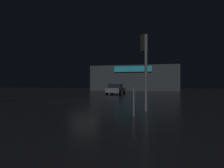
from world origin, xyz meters
The scene contains 5 objects.
ground_plane centered at (0.00, 0.00, 0.00)m, with size 120.00×120.00×0.00m, color black.
store_building centered at (0.71, 31.11, 2.78)m, with size 19.20×9.67×5.54m.
traffic_signal_main centered at (5.83, -6.25, 2.82)m, with size 0.42×0.42×4.04m.
car_near centered at (0.51, 10.58, 0.76)m, with size 2.08×4.17×1.47m.
bollard_kerb_b centered at (5.51, -8.18, 0.64)m, with size 0.09×0.09×1.29m, color #595B60.
Camera 1 is at (6.72, -17.29, 1.41)m, focal length 33.19 mm.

